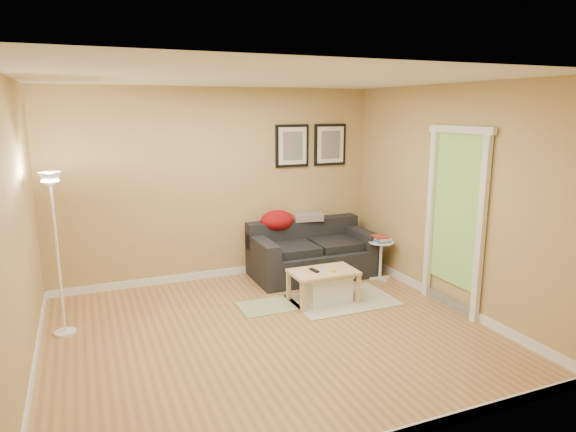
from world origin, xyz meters
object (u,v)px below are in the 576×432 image
object	(u,v)px
floor_lamp	(58,260)
coffee_table	(323,286)
sofa	(313,250)
storage_bin	(326,288)
book_stack	(380,238)
side_table	(381,260)

from	to	relation	value
floor_lamp	coffee_table	bearing A→B (deg)	-4.77
sofa	floor_lamp	world-z (taller)	floor_lamp
coffee_table	storage_bin	size ratio (longest dim) A/B	1.43
sofa	storage_bin	bearing A→B (deg)	-105.79
book_stack	storage_bin	bearing A→B (deg)	-138.80
sofa	storage_bin	size ratio (longest dim) A/B	3.04
side_table	book_stack	size ratio (longest dim) A/B	2.13
storage_bin	book_stack	xyz separation A→B (m)	(1.06, 0.47, 0.40)
coffee_table	storage_bin	world-z (taller)	coffee_table
side_table	book_stack	bearing A→B (deg)	171.17
sofa	floor_lamp	distance (m)	3.32
sofa	book_stack	world-z (taller)	sofa
sofa	coffee_table	bearing A→B (deg)	-108.04
book_stack	floor_lamp	world-z (taller)	floor_lamp
book_stack	coffee_table	bearing A→B (deg)	-139.27
storage_bin	coffee_table	bearing A→B (deg)	-169.21
sofa	side_table	bearing A→B (deg)	-30.67
side_table	book_stack	xyz separation A→B (m)	(-0.01, 0.00, 0.31)
storage_bin	floor_lamp	world-z (taller)	floor_lamp
book_stack	floor_lamp	distance (m)	4.02
sofa	book_stack	bearing A→B (deg)	-31.00
sofa	book_stack	size ratio (longest dim) A/B	6.75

